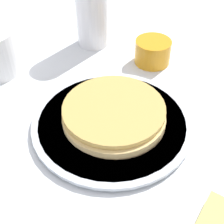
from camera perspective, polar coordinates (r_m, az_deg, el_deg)
The scene contains 5 objects.
ground_plane at distance 0.59m, azimuth -2.73°, elevation -2.37°, with size 4.00×4.00×0.00m, color white.
plate at distance 0.59m, azimuth 0.00°, elevation -1.86°, with size 0.30×0.30×0.01m.
pancake_stack at distance 0.57m, azimuth 0.43°, elevation -0.45°, with size 0.19×0.20×0.03m.
juice_glass at distance 0.75m, azimuth 7.45°, elevation 10.87°, with size 0.08×0.08×0.06m.
water_bottle_near at distance 0.79m, azimuth -3.68°, elevation 18.45°, with size 0.08×0.08×0.20m.
Camera 1 is at (0.02, -0.42, 0.42)m, focal length 50.00 mm.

